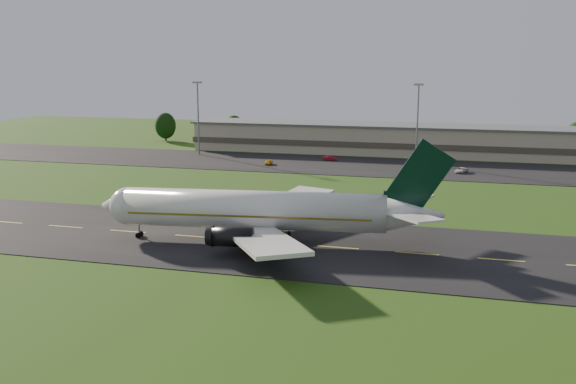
% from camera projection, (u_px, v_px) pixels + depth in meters
% --- Properties ---
extents(ground, '(360.00, 360.00, 0.00)m').
position_uv_depth(ground, '(338.00, 248.00, 90.57)').
color(ground, '#1D4010').
rests_on(ground, ground).
extents(taxiway, '(220.00, 30.00, 0.10)m').
position_uv_depth(taxiway, '(338.00, 248.00, 90.56)').
color(taxiway, black).
rests_on(taxiway, ground).
extents(apron, '(260.00, 30.00, 0.10)m').
position_uv_depth(apron, '(393.00, 167.00, 158.61)').
color(apron, black).
rests_on(apron, ground).
extents(airliner, '(51.15, 41.81, 15.57)m').
position_uv_depth(airliner, '(260.00, 211.00, 92.72)').
color(airliner, white).
rests_on(airliner, ground).
extents(terminal, '(145.00, 16.00, 8.40)m').
position_uv_depth(terminal, '(426.00, 141.00, 179.02)').
color(terminal, tan).
rests_on(terminal, ground).
extents(light_mast_west, '(2.40, 1.20, 20.35)m').
position_uv_depth(light_mast_west, '(198.00, 109.00, 177.77)').
color(light_mast_west, gray).
rests_on(light_mast_west, ground).
extents(light_mast_centre, '(2.40, 1.20, 20.35)m').
position_uv_depth(light_mast_centre, '(418.00, 114.00, 162.33)').
color(light_mast_centre, gray).
rests_on(light_mast_centre, ground).
extents(tree_line, '(200.11, 9.29, 10.69)m').
position_uv_depth(tree_line, '(535.00, 136.00, 180.62)').
color(tree_line, black).
rests_on(tree_line, ground).
extents(service_vehicle_a, '(1.39, 3.46, 1.18)m').
position_uv_depth(service_vehicle_a, '(269.00, 162.00, 162.50)').
color(service_vehicle_a, '#E4A60D').
rests_on(service_vehicle_a, apron).
extents(service_vehicle_b, '(3.75, 1.50, 1.21)m').
position_uv_depth(service_vehicle_b, '(330.00, 158.00, 169.18)').
color(service_vehicle_b, maroon).
rests_on(service_vehicle_b, apron).
extents(service_vehicle_c, '(3.39, 4.74, 1.20)m').
position_uv_depth(service_vehicle_c, '(461.00, 170.00, 150.79)').
color(service_vehicle_c, silver).
rests_on(service_vehicle_c, apron).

